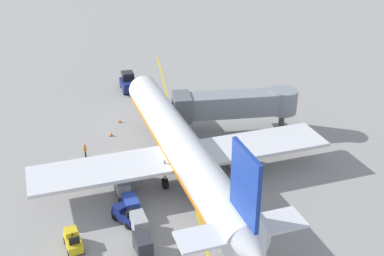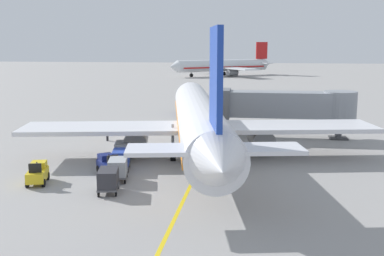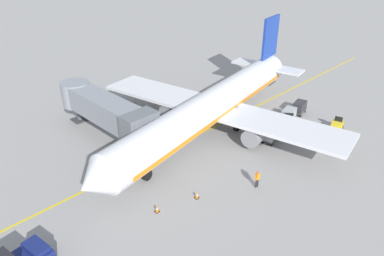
# 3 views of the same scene
# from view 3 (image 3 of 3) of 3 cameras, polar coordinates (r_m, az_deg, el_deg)

# --- Properties ---
(ground_plane) EXTENTS (400.00, 400.00, 0.00)m
(ground_plane) POSITION_cam_3_polar(r_m,az_deg,el_deg) (42.55, 2.82, -0.16)
(ground_plane) COLOR gray
(gate_lead_in_line) EXTENTS (0.24, 80.00, 0.01)m
(gate_lead_in_line) POSITION_cam_3_polar(r_m,az_deg,el_deg) (42.54, 2.82, -0.15)
(gate_lead_in_line) COLOR gold
(gate_lead_in_line) RESTS_ON ground
(parked_airliner) EXTENTS (30.44, 37.19, 10.63)m
(parked_airliner) POSITION_cam_3_polar(r_m,az_deg,el_deg) (40.69, 3.26, 3.46)
(parked_airliner) COLOR silver
(parked_airliner) RESTS_ON ground
(jet_bridge) EXTENTS (14.90, 3.50, 4.98)m
(jet_bridge) POSITION_cam_3_polar(r_m,az_deg,el_deg) (40.52, -13.71, 2.99)
(jet_bridge) COLOR gray
(jet_bridge) RESTS_ON ground
(baggage_tug_lead) EXTENTS (1.85, 2.73, 1.62)m
(baggage_tug_lead) POSITION_cam_3_polar(r_m,az_deg,el_deg) (44.65, 21.72, 0.20)
(baggage_tug_lead) COLOR gold
(baggage_tug_lead) RESTS_ON ground
(baggage_tug_trailing) EXTENTS (2.51, 2.70, 1.62)m
(baggage_tug_trailing) POSITION_cam_3_polar(r_m,az_deg,el_deg) (43.80, 15.11, 0.75)
(baggage_tug_trailing) COLOR navy
(baggage_tug_trailing) RESTS_ON ground
(baggage_cart_front) EXTENTS (1.71, 2.98, 1.58)m
(baggage_cart_front) POSITION_cam_3_polar(r_m,az_deg,el_deg) (40.43, 12.23, -0.88)
(baggage_cart_front) COLOR #4C4C51
(baggage_cart_front) RESTS_ON ground
(baggage_cart_second_in_train) EXTENTS (1.71, 2.98, 1.58)m
(baggage_cart_second_in_train) POSITION_cam_3_polar(r_m,az_deg,el_deg) (43.01, 13.66, 0.78)
(baggage_cart_second_in_train) COLOR #4C4C51
(baggage_cart_second_in_train) RESTS_ON ground
(baggage_cart_third_in_train) EXTENTS (1.71, 2.98, 1.58)m
(baggage_cart_third_in_train) POSITION_cam_3_polar(r_m,az_deg,el_deg) (45.47, 14.95, 2.14)
(baggage_cart_third_in_train) COLOR #4C4C51
(baggage_cart_third_in_train) RESTS_ON ground
(baggage_cart_tail_end) EXTENTS (1.71, 2.98, 1.58)m
(baggage_cart_tail_end) POSITION_cam_3_polar(r_m,az_deg,el_deg) (47.81, 16.50, 3.22)
(baggage_cart_tail_end) COLOR #4C4C51
(baggage_cart_tail_end) RESTS_ON ground
(ground_crew_wing_walker) EXTENTS (0.34, 0.72, 1.69)m
(ground_crew_wing_walker) POSITION_cam_3_polar(r_m,az_deg,el_deg) (39.04, 9.05, -1.66)
(ground_crew_wing_walker) COLOR #232328
(ground_crew_wing_walker) RESTS_ON ground
(ground_crew_loader) EXTENTS (0.28, 0.73, 1.69)m
(ground_crew_loader) POSITION_cam_3_polar(r_m,az_deg,el_deg) (33.07, 10.22, -7.75)
(ground_crew_loader) COLOR #232328
(ground_crew_loader) RESTS_ON ground
(safety_cone_nose_left) EXTENTS (0.36, 0.36, 0.59)m
(safety_cone_nose_left) POSITION_cam_3_polar(r_m,az_deg,el_deg) (31.70, 0.75, -10.50)
(safety_cone_nose_left) COLOR black
(safety_cone_nose_left) RESTS_ON ground
(safety_cone_nose_right) EXTENTS (0.36, 0.36, 0.59)m
(safety_cone_nose_right) POSITION_cam_3_polar(r_m,az_deg,el_deg) (30.46, -5.53, -12.54)
(safety_cone_nose_right) COLOR black
(safety_cone_nose_right) RESTS_ON ground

